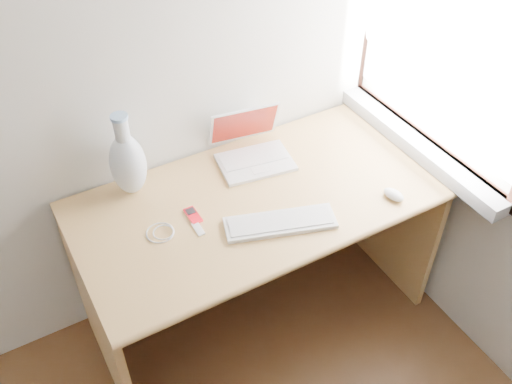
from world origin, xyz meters
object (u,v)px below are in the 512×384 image
vase (128,162)px  laptop (251,150)px  desk (248,222)px  external_keyboard (280,223)px

vase → laptop: bearing=-5.9°
laptop → desk: bearing=-114.8°
external_keyboard → laptop: bearing=94.8°
laptop → vase: vase is taller
desk → laptop: 0.31m
laptop → vase: bearing=-177.0°
desk → external_keyboard: 0.35m
desk → laptop: (0.09, 0.13, 0.26)m
laptop → external_keyboard: bearing=-94.7°
laptop → vase: (-0.50, 0.05, 0.10)m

